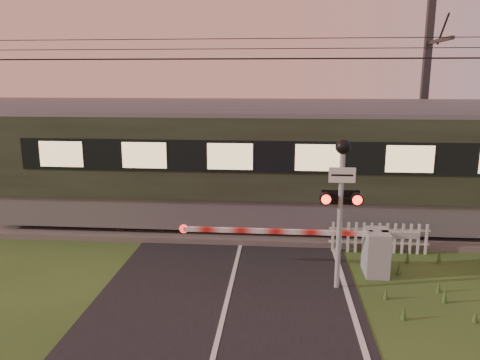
# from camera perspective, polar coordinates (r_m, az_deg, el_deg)

# --- Properties ---
(ground) EXTENTS (160.00, 160.00, 0.00)m
(ground) POSITION_cam_1_polar(r_m,az_deg,el_deg) (9.78, -2.48, -17.89)
(ground) COLOR #2B4A1C
(ground) RESTS_ON ground
(road) EXTENTS (6.00, 140.00, 0.03)m
(road) POSITION_cam_1_polar(r_m,az_deg,el_deg) (9.58, -2.56, -18.54)
(road) COLOR black
(road) RESTS_ON ground
(track_bed) EXTENTS (140.00, 3.40, 0.39)m
(track_bed) POSITION_cam_1_polar(r_m,az_deg,el_deg) (15.69, 0.58, -5.69)
(track_bed) COLOR #47423D
(track_bed) RESTS_ON ground
(overhead_wires) EXTENTS (120.00, 0.62, 0.62)m
(overhead_wires) POSITION_cam_1_polar(r_m,az_deg,el_deg) (14.94, 0.63, 15.42)
(overhead_wires) COLOR black
(overhead_wires) RESTS_ON ground
(boom_gate) EXTENTS (6.12, 0.88, 1.17)m
(boom_gate) POSITION_cam_1_polar(r_m,az_deg,el_deg) (12.49, 15.19, -8.19)
(boom_gate) COLOR gray
(boom_gate) RESTS_ON ground
(crossing_signal) EXTENTS (0.91, 0.36, 3.59)m
(crossing_signal) POSITION_cam_1_polar(r_m,az_deg,el_deg) (10.92, 12.24, -0.92)
(crossing_signal) COLOR gray
(crossing_signal) RESTS_ON ground
(picket_fence) EXTENTS (2.84, 0.07, 0.89)m
(picket_fence) POSITION_cam_1_polar(r_m,az_deg,el_deg) (14.03, 16.60, -6.79)
(picket_fence) COLOR silver
(picket_fence) RESTS_ON ground
(catenary_mast) EXTENTS (0.24, 2.47, 7.61)m
(catenary_mast) POSITION_cam_1_polar(r_m,az_deg,el_deg) (17.85, 21.50, 8.36)
(catenary_mast) COLOR #2D2D30
(catenary_mast) RESTS_ON ground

